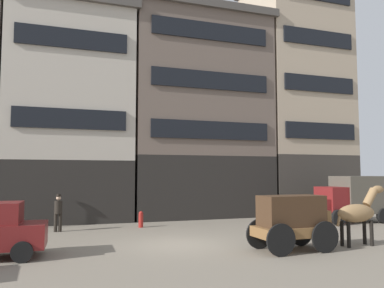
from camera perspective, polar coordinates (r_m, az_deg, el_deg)
name	(u,v)px	position (r m, az deg, el deg)	size (l,w,h in m)	color
ground_plane	(181,245)	(15.37, -1.65, -14.84)	(120.00, 120.00, 0.00)	slate
building_center_left	(70,113)	(24.85, -17.71, 4.45)	(7.59, 6.36, 12.95)	black
building_center_right	(196,114)	(26.32, 0.58, 4.55)	(9.56, 6.36, 13.67)	black
building_far_right	(295,94)	(30.18, 15.12, 7.23)	(7.05, 6.36, 17.47)	#38332D
cargo_wagon	(292,219)	(14.53, 14.79, -10.73)	(2.93, 1.56, 1.98)	brown
draft_horse	(358,212)	(16.31, 23.59, -9.36)	(2.35, 0.63, 2.30)	#937047
delivery_truck_near	(351,197)	(23.84, 22.73, -7.33)	(4.38, 2.20, 2.62)	maroon
pedestrian_officer	(58,211)	(19.60, -19.37, -9.43)	(0.47, 0.47, 1.79)	black
fire_hydrant_curbside	(141,219)	(20.22, -7.65, -11.05)	(0.24, 0.24, 0.83)	maroon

